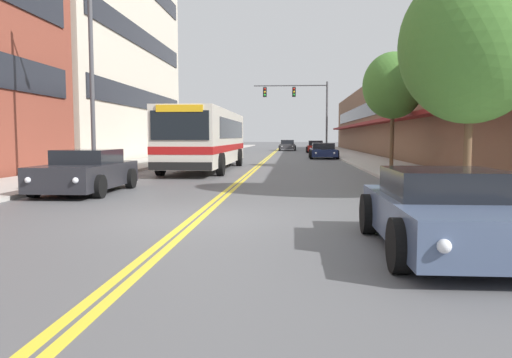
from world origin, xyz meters
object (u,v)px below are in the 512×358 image
car_charcoal_parked_left_mid (86,172)px  car_navy_parked_right_mid (323,151)px  street_lamp_left_near (99,33)px  street_tree_right_mid (393,86)px  car_slate_blue_parked_right_foreground (446,212)px  street_tree_right_near (471,45)px  traffic_signal_mast (302,103)px  city_bus (207,137)px  car_dark_grey_moving_lead (287,146)px  car_red_parked_right_far (315,147)px  car_beige_parked_left_near (210,152)px

car_charcoal_parked_left_mid → car_navy_parked_right_mid: car_charcoal_parked_left_mid is taller
car_navy_parked_right_mid → street_lamp_left_near: street_lamp_left_near is taller
car_charcoal_parked_left_mid → street_tree_right_mid: (11.53, 12.48, 3.78)m
car_slate_blue_parked_right_foreground → street_tree_right_near: (2.40, 6.24, 3.52)m
car_navy_parked_right_mid → traffic_signal_mast: (-1.53, 8.43, 4.36)m
car_charcoal_parked_left_mid → street_tree_right_near: bearing=-4.9°
street_lamp_left_near → city_bus: bearing=71.9°
city_bus → car_dark_grey_moving_lead: 37.01m
traffic_signal_mast → car_charcoal_parked_left_mid: bearing=-102.1°
street_lamp_left_near → car_navy_parked_right_mid: bearing=66.4°
car_navy_parked_right_mid → car_red_parked_right_far: 14.80m
street_tree_right_mid → car_navy_parked_right_mid: bearing=103.2°
car_red_parked_right_far → street_tree_right_mid: street_tree_right_mid is taller
car_red_parked_right_far → street_lamp_left_near: (-9.45, -36.35, 4.81)m
car_beige_parked_left_near → street_tree_right_mid: (11.72, -11.26, 3.85)m
car_beige_parked_left_near → car_navy_parked_right_mid: 8.89m
car_beige_parked_left_near → street_tree_right_mid: street_tree_right_mid is taller
car_beige_parked_left_near → street_tree_right_near: (11.11, -24.67, 3.55)m
car_red_parked_right_far → street_tree_right_mid: bearing=-84.0°
car_charcoal_parked_left_mid → car_slate_blue_parked_right_foreground: (8.51, -7.17, -0.04)m
car_red_parked_right_far → traffic_signal_mast: (-1.58, -6.37, 4.34)m
car_slate_blue_parked_right_foreground → street_lamp_left_near: 14.70m
city_bus → car_dark_grey_moving_lead: city_bus is taller
city_bus → traffic_signal_mast: traffic_signal_mast is taller
city_bus → traffic_signal_mast: size_ratio=1.75×
car_red_parked_right_far → street_tree_right_near: size_ratio=0.69×
car_dark_grey_moving_lead → traffic_signal_mast: 15.32m
car_beige_parked_left_near → traffic_signal_mast: 12.70m
car_beige_parked_left_near → car_charcoal_parked_left_mid: car_charcoal_parked_left_mid is taller
car_beige_parked_left_near → street_tree_right_mid: bearing=-43.8°
city_bus → car_slate_blue_parked_right_foreground: 19.38m
city_bus → car_charcoal_parked_left_mid: (-1.80, -10.97, -1.08)m
city_bus → car_beige_parked_left_near: bearing=98.9°
car_navy_parked_right_mid → street_tree_right_near: (2.27, -25.65, 3.52)m
car_charcoal_parked_left_mid → car_slate_blue_parked_right_foreground: size_ratio=1.05×
traffic_signal_mast → street_tree_right_mid: size_ratio=1.16×
car_navy_parked_right_mid → street_tree_right_near: size_ratio=0.72×
car_beige_parked_left_near → street_lamp_left_near: bearing=-91.5°
car_beige_parked_left_near → car_dark_grey_moving_lead: (5.80, 24.03, 0.07)m
car_slate_blue_parked_right_foreground → street_lamp_left_near: bearing=131.9°
car_beige_parked_left_near → street_tree_right_near: 27.29m
street_lamp_left_near → street_tree_right_near: bearing=-19.3°
car_charcoal_parked_left_mid → car_dark_grey_moving_lead: (5.60, 47.77, -0.01)m
car_red_parked_right_far → street_tree_right_mid: size_ratio=0.69×
car_charcoal_parked_left_mid → street_lamp_left_near: 5.79m
car_dark_grey_moving_lead → street_tree_right_mid: street_tree_right_mid is taller
car_charcoal_parked_left_mid → car_red_parked_right_far: 40.47m
car_red_parked_right_far → city_bus: bearing=-103.6°
car_beige_parked_left_near → car_navy_parked_right_mid: bearing=6.3°
car_beige_parked_left_near → car_slate_blue_parked_right_foreground: (8.70, -30.91, 0.03)m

